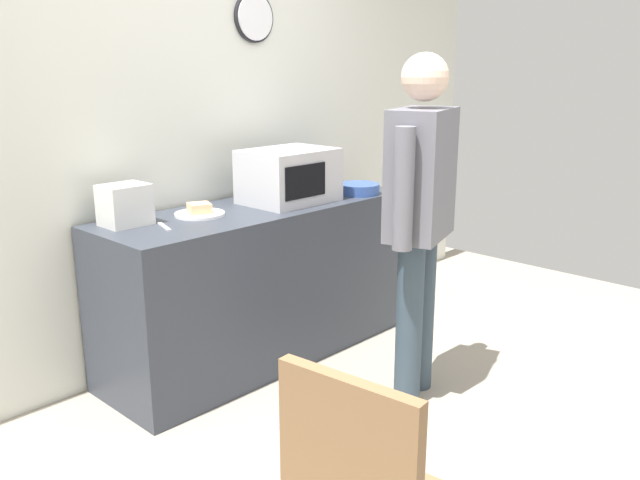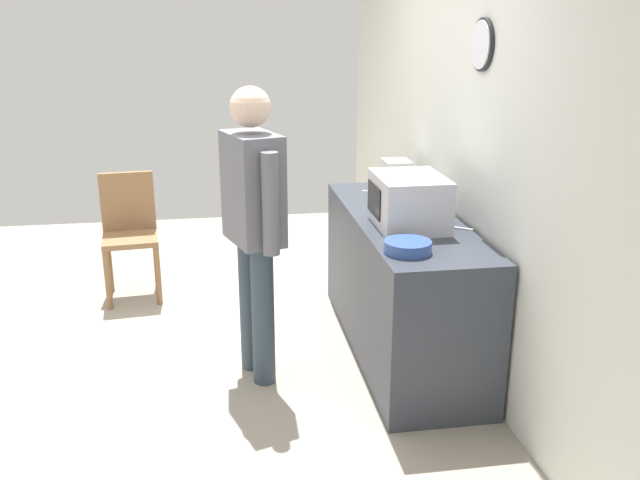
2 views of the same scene
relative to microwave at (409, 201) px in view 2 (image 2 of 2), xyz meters
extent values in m
plane|color=#9E9384|center=(-0.47, -1.19, -1.03)|extent=(6.00, 6.00, 0.00)
cube|color=silver|center=(-0.47, 0.41, 0.27)|extent=(5.40, 0.10, 2.60)
cylinder|color=white|center=(0.07, 0.35, 0.87)|extent=(0.26, 0.03, 0.26)
cylinder|color=black|center=(0.07, 0.35, 0.87)|extent=(0.28, 0.02, 0.28)
cube|color=#333842|center=(-0.20, 0.03, -0.59)|extent=(1.88, 0.62, 0.88)
cube|color=silver|center=(0.00, 0.00, 0.00)|extent=(0.50, 0.38, 0.30)
cube|color=black|center=(-0.06, -0.19, 0.00)|extent=(0.30, 0.01, 0.18)
cylinder|color=white|center=(-0.56, 0.09, -0.14)|extent=(0.26, 0.26, 0.01)
cube|color=#DEB17B|center=(-0.56, 0.09, -0.11)|extent=(0.14, 0.14, 0.05)
cylinder|color=#33519E|center=(0.46, -0.13, -0.12)|extent=(0.25, 0.25, 0.06)
cube|color=silver|center=(-0.94, 0.18, -0.05)|extent=(0.22, 0.18, 0.20)
cube|color=silver|center=(-0.84, 0.00, -0.15)|extent=(0.07, 0.17, 0.01)
cube|color=silver|center=(0.09, 0.28, -0.15)|extent=(0.12, 0.15, 0.01)
cylinder|color=#334350|center=(0.10, -0.86, -0.61)|extent=(0.13, 0.13, 0.84)
cylinder|color=#334350|center=(-0.09, -0.93, -0.61)|extent=(0.13, 0.13, 0.84)
cube|color=slate|center=(0.01, -0.90, 0.11)|extent=(0.45, 0.35, 0.61)
cylinder|color=slate|center=(0.24, -0.82, 0.08)|extent=(0.09, 0.09, 0.55)
cylinder|color=slate|center=(-0.23, -0.97, 0.08)|extent=(0.09, 0.09, 0.55)
sphere|color=beige|center=(0.01, -0.90, 0.56)|extent=(0.22, 0.22, 0.22)
cylinder|color=olive|center=(-1.13, -1.91, -0.81)|extent=(0.04, 0.04, 0.45)
cylinder|color=olive|center=(-1.17, -1.55, -0.81)|extent=(0.04, 0.04, 0.45)
cylinder|color=olive|center=(-1.49, -1.94, -0.81)|extent=(0.04, 0.04, 0.45)
cylinder|color=olive|center=(-1.52, -1.59, -0.81)|extent=(0.04, 0.04, 0.45)
cube|color=olive|center=(-1.33, -1.75, -0.56)|extent=(0.44, 0.44, 0.04)
cube|color=olive|center=(-1.51, -1.76, -0.32)|extent=(0.08, 0.40, 0.45)
camera|label=1|loc=(-2.58, -2.69, 0.62)|focal=37.39mm
camera|label=2|loc=(3.68, -1.10, 0.99)|focal=38.32mm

